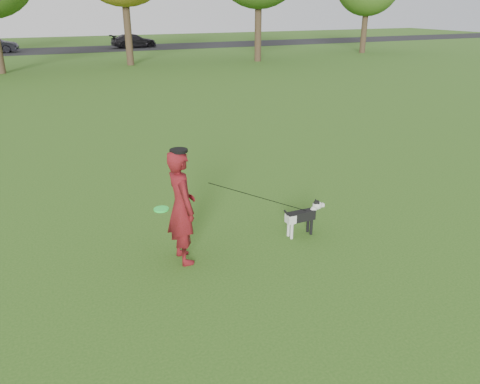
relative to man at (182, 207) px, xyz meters
name	(u,v)px	position (x,y,z in m)	size (l,w,h in m)	color
ground	(223,243)	(0.80, 0.24, -0.94)	(120.00, 120.00, 0.00)	#285116
road	(54,50)	(0.80, 40.24, -0.93)	(120.00, 7.00, 0.02)	black
man	(182,207)	(0.00, 0.00, 0.00)	(0.69, 0.45, 1.88)	#59110C
dog	(304,215)	(2.26, -0.03, -0.55)	(0.86, 0.17, 0.65)	black
car_right	(134,41)	(8.01, 40.24, -0.30)	(1.74, 4.27, 1.24)	black
man_held_items	(256,196)	(1.29, -0.05, -0.01)	(2.85, 0.36, 1.46)	#20FF45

